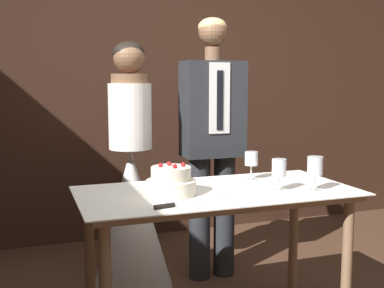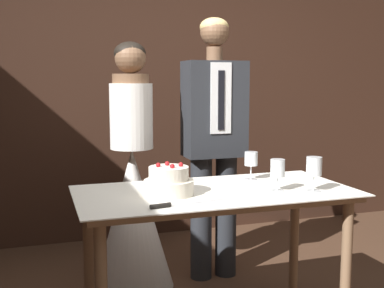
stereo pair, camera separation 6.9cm
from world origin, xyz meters
The scene contains 9 objects.
wall_back centered at (0.00, 2.11, 1.43)m, with size 5.57×0.12×2.85m, color #382116.
cake_table centered at (-0.08, 0.20, 0.72)m, with size 1.46×0.71×0.82m.
tiered_cake centered at (-0.34, 0.18, 0.89)m, with size 0.25×0.25×0.17m.
cake_knife centered at (-0.37, -0.05, 0.83)m, with size 0.40×0.09×0.02m.
wine_glass_near centered at (0.40, 0.02, 0.94)m, with size 0.08×0.08×0.18m.
wine_glass_middle centered at (0.22, 0.08, 0.94)m, with size 0.08×0.08×0.17m.
wine_glass_far centered at (0.21, 0.39, 0.94)m, with size 0.08×0.08×0.16m.
bride centered at (-0.37, 0.99, 0.60)m, with size 0.54×0.54×1.64m.
groom centered at (0.21, 0.99, 1.01)m, with size 0.42×0.25×1.82m.
Camera 1 is at (-1.03, -2.09, 1.39)m, focal length 45.00 mm.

